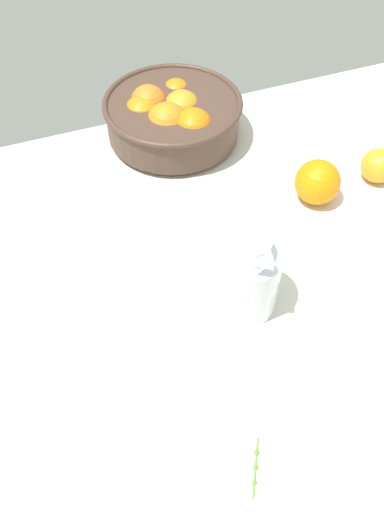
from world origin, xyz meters
TOP-DOWN VIEW (x-y plane):
  - ground_plane at (0.00, 0.00)cm, footprint 142.40×94.63cm
  - fruit_bowl at (11.67, 37.82)cm, footprint 28.85×28.85cm
  - juice_pitcher at (8.48, -6.92)cm, footprint 10.18×14.66cm
  - loose_orange_0 at (45.06, 11.21)cm, footprint 6.82×6.82cm
  - loose_orange_1 at (30.97, 10.42)cm, footprint 8.55×8.55cm
  - herb_sprig_0 at (-0.87, -31.85)cm, footprint 4.15×7.05cm

SIDE VIEW (x-z plane):
  - ground_plane at x=0.00cm, z-range -3.00..0.00cm
  - herb_sprig_0 at x=-0.87cm, z-range -0.14..0.62cm
  - loose_orange_0 at x=45.06cm, z-range 0.00..6.82cm
  - loose_orange_1 at x=30.97cm, z-range 0.00..8.55cm
  - fruit_bowl at x=11.67cm, z-range -0.08..10.65cm
  - juice_pitcher at x=8.48cm, z-range -2.32..14.07cm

